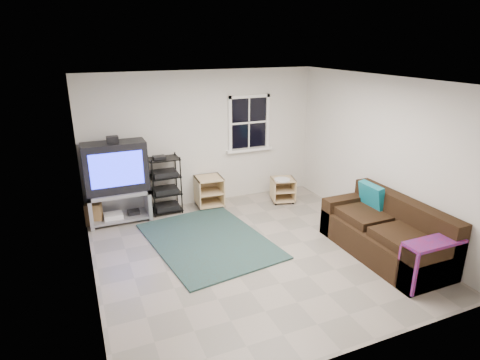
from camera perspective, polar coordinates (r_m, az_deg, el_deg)
name	(u,v)px	position (r m, az deg, el deg)	size (l,w,h in m)	color
room	(249,126)	(8.11, 1.27, 7.64)	(4.60, 4.62, 4.60)	gray
tv_unit	(116,176)	(7.36, -17.19, 0.59)	(1.07, 0.53, 1.57)	#95959C
av_rack	(166,188)	(7.66, -10.54, -1.14)	(0.55, 0.40, 1.11)	black
side_table_left	(209,190)	(7.92, -4.49, -1.45)	(0.53, 0.53, 0.59)	#D2B781
side_table_right	(282,188)	(8.16, 6.05, -1.11)	(0.54, 0.54, 0.51)	#D2B781
sofa	(387,234)	(6.51, 20.14, -7.27)	(0.91, 2.06, 0.94)	black
shag_rug	(208,240)	(6.65, -4.51, -8.55)	(1.69, 2.33, 0.03)	#322216
paper_bag	(94,214)	(7.57, -20.06, -4.60)	(0.28, 0.18, 0.39)	olive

